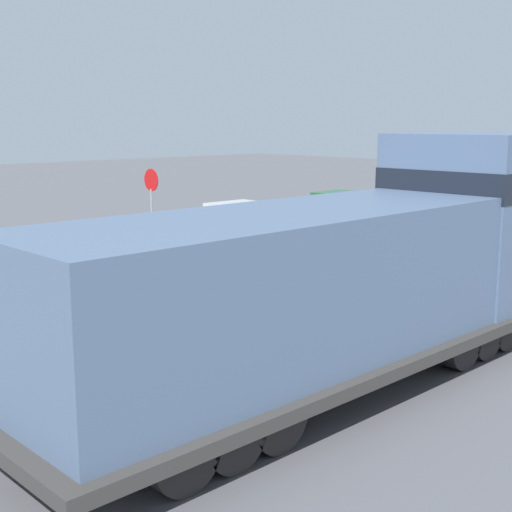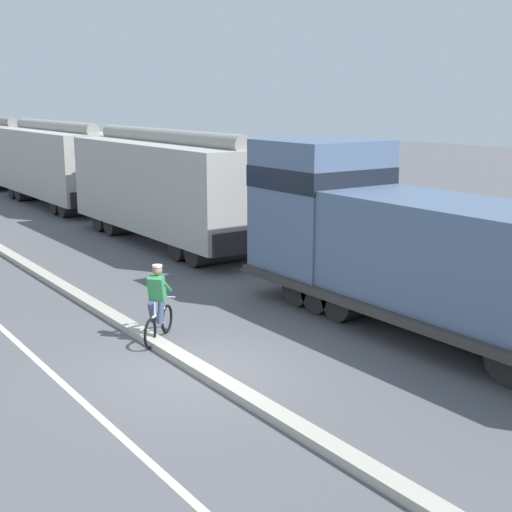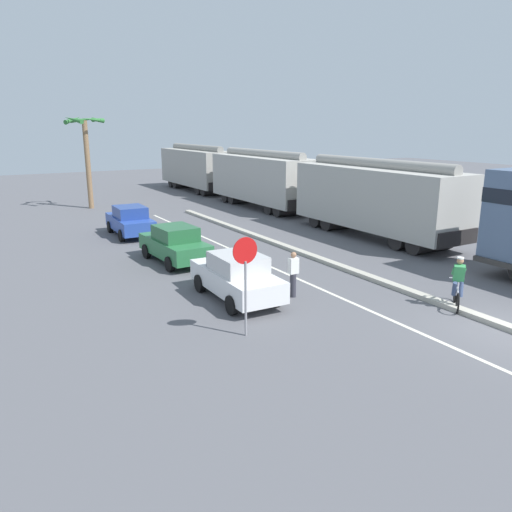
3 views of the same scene
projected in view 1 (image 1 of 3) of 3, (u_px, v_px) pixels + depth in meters
The scene contains 10 objects.
ground_plane at pixel (197, 310), 17.07m from camera, with size 120.00×120.00×0.00m, color #56565B.
median_curb at pixel (354, 271), 21.13m from camera, with size 0.36×36.00×0.16m, color #B2AD9E.
lane_stripe at pixel (295, 262), 22.85m from camera, with size 0.14×36.00×0.01m, color silver.
locomotive at pixel (364, 276), 12.35m from camera, with size 3.10×11.61×4.20m.
parked_car_white at pixel (240, 225), 25.29m from camera, with size 1.92×4.24×1.62m.
parked_car_green at pixel (341, 211), 29.14m from camera, with size 1.98×4.27×1.62m.
parked_car_blue at pixel (427, 200), 33.53m from camera, with size 1.94×4.25×1.62m.
cyclist at pixel (265, 266), 18.15m from camera, with size 1.30×1.20×1.71m.
stop_sign at pixel (151, 194), 24.00m from camera, with size 0.76×0.08×2.88m.
pedestrian_by_cars at pixel (259, 232), 23.45m from camera, with size 0.34×0.22×1.62m.
Camera 1 is at (12.91, -10.43, 4.44)m, focal length 50.00 mm.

